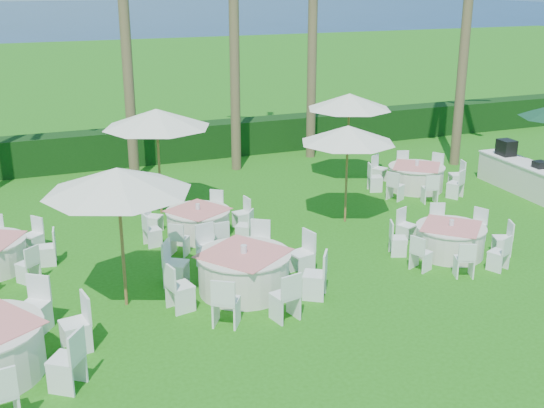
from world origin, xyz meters
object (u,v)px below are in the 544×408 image
Objects in this scene: banquet_table_e at (198,222)px; buffet_table at (528,178)px; umbrella_d at (349,101)px; umbrella_c at (157,118)px; banquet_table_c at (450,240)px; banquet_table_b at (244,271)px; umbrella_b at (348,134)px; umbrella_a at (117,180)px; banquet_table_f at (416,177)px.

buffet_table is (10.01, -0.26, 0.12)m from banquet_table_e.
buffet_table is (4.32, -3.18, -2.03)m from umbrella_d.
umbrella_c reaches higher than buffet_table.
banquet_table_c is 5.80m from buffet_table.
banquet_table_b is 1.22× the size of umbrella_d.
umbrella_c reaches higher than umbrella_b.
banquet_table_c is 6.61m from umbrella_d.
banquet_table_c is (5.06, 0.03, -0.07)m from banquet_table_b.
umbrella_a is at bearing 177.95° from banquet_table_c.
umbrella_a is at bearing -155.47° from banquet_table_f.
banquet_table_b is at bearing -147.07° from banquet_table_f.
buffet_table is at bearing -36.38° from umbrella_d.
umbrella_a reaches higher than buffet_table.
buffet_table reaches higher than banquet_table_c.
buffet_table is (10.00, 3.06, 0.04)m from banquet_table_b.
umbrella_b is (-1.19, 2.89, 1.97)m from banquet_table_c.
umbrella_b reaches higher than banquet_table_c.
banquet_table_b is at bearing -162.96° from buffet_table.
banquet_table_f is at bearing 10.44° from banquet_table_e.
banquet_table_f is 3.05m from umbrella_d.
banquet_table_f is at bearing -47.08° from umbrella_d.
umbrella_a is (-2.35, -3.03, 2.18)m from banquet_table_e.
banquet_table_c is at bearing -44.38° from umbrella_c.
umbrella_a is (-7.41, 0.27, 2.18)m from banquet_table_c.
umbrella_d reaches higher than banquet_table_c.
banquet_table_f is at bearing 65.42° from banquet_table_c.
banquet_table_e is 7.30m from banquet_table_f.
umbrella_a is 5.47m from umbrella_c.
banquet_table_e is (-0.01, 3.32, -0.08)m from banquet_table_b.
umbrella_c reaches higher than banquet_table_f.
umbrella_b is (-3.30, -1.72, 1.95)m from banquet_table_f.
banquet_table_b is 1.24× the size of banquet_table_c.
umbrella_d is (8.03, 5.95, -0.04)m from umbrella_a.
banquet_table_b is 5.85m from umbrella_c.
banquet_table_f is at bearing 27.51° from umbrella_b.
umbrella_a is 1.09× the size of umbrella_b.
banquet_table_e is 1.08× the size of umbrella_b.
banquet_table_c is at bearing -95.66° from umbrella_d.
banquet_table_f is at bearing -5.82° from umbrella_c.
umbrella_d reaches higher than umbrella_b.
umbrella_b is 0.66× the size of buffet_table.
banquet_table_f is 1.06× the size of umbrella_d.
banquet_table_e is at bearing 178.53° from buffet_table.
buffet_table reaches higher than banquet_table_b.
banquet_table_e is 0.97× the size of umbrella_c.
banquet_table_e is 6.74m from umbrella_d.
banquet_table_f is 0.74× the size of buffet_table.
umbrella_a is at bearing -167.37° from buffet_table.
umbrella_b is 0.93× the size of umbrella_d.
umbrella_d is (6.13, 0.83, -0.10)m from umbrella_c.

